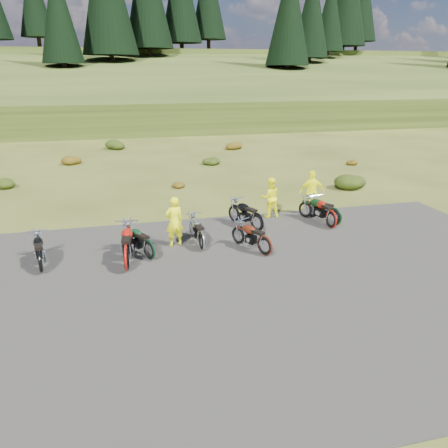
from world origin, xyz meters
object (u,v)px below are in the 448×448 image
object	(u,v)px
motorcycle_0	(42,273)
motorcycle_7	(333,226)
motorcycle_3	(202,251)
person_middle	(174,222)

from	to	relation	value
motorcycle_0	motorcycle_7	size ratio (longest dim) A/B	0.94
motorcycle_3	motorcycle_7	bearing A→B (deg)	-81.89
motorcycle_0	motorcycle_7	bearing A→B (deg)	-89.88
motorcycle_3	person_middle	distance (m)	1.35
motorcycle_0	person_middle	xyz separation A→B (m)	(4.18, 1.19, 0.86)
motorcycle_7	person_middle	world-z (taller)	person_middle
person_middle	motorcycle_3	bearing A→B (deg)	130.99
person_middle	motorcycle_7	bearing A→B (deg)	174.02
motorcycle_0	motorcycle_3	xyz separation A→B (m)	(4.99, 0.56, 0.00)
motorcycle_0	motorcycle_3	size ratio (longest dim) A/B	1.00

